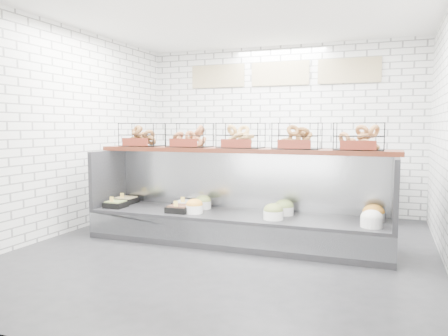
% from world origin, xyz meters
% --- Properties ---
extents(ground, '(5.50, 5.50, 0.00)m').
position_xyz_m(ground, '(0.00, 0.00, 0.00)').
color(ground, black).
rests_on(ground, ground).
extents(room_shell, '(5.02, 5.51, 3.01)m').
position_xyz_m(room_shell, '(0.00, 0.60, 2.06)').
color(room_shell, silver).
rests_on(room_shell, ground).
extents(display_case, '(4.00, 0.90, 1.20)m').
position_xyz_m(display_case, '(0.01, 0.35, 0.33)').
color(display_case, black).
rests_on(display_case, ground).
extents(bagel_shelf, '(4.10, 0.50, 0.40)m').
position_xyz_m(bagel_shelf, '(0.00, 0.52, 1.38)').
color(bagel_shelf, '#3E170D').
rests_on(bagel_shelf, display_case).
extents(prep_counter, '(4.00, 0.60, 1.20)m').
position_xyz_m(prep_counter, '(-0.00, 2.43, 0.47)').
color(prep_counter, '#93969B').
rests_on(prep_counter, ground).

